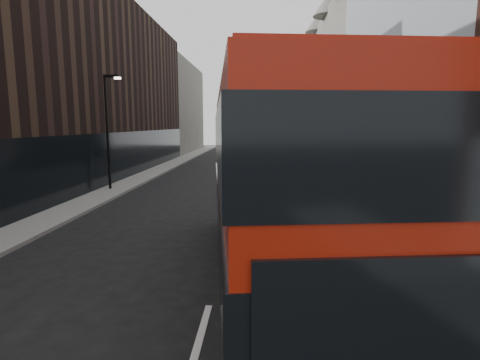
# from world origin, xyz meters

# --- Properties ---
(sidewalk_right) EXTENTS (3.00, 80.00, 0.15)m
(sidewalk_right) POSITION_xyz_m (7.50, 25.00, 0.07)
(sidewalk_right) COLOR slate
(sidewalk_right) RESTS_ON ground
(sidewalk_left) EXTENTS (2.00, 80.00, 0.15)m
(sidewalk_left) POSITION_xyz_m (-8.00, 25.00, 0.07)
(sidewalk_left) COLOR slate
(sidewalk_left) RESTS_ON ground
(building_modern_block) EXTENTS (5.03, 22.00, 20.00)m
(building_modern_block) POSITION_xyz_m (11.47, 21.00, 9.90)
(building_modern_block) COLOR #A3A7AD
(building_modern_block) RESTS_ON ground
(building_victorian) EXTENTS (6.50, 24.00, 21.00)m
(building_victorian) POSITION_xyz_m (11.38, 44.00, 9.66)
(building_victorian) COLOR #605D55
(building_victorian) RESTS_ON ground
(building_left_mid) EXTENTS (5.00, 24.00, 14.00)m
(building_left_mid) POSITION_xyz_m (-11.50, 30.00, 7.00)
(building_left_mid) COLOR black
(building_left_mid) RESTS_ON ground
(building_left_far) EXTENTS (5.00, 20.00, 13.00)m
(building_left_far) POSITION_xyz_m (-11.50, 52.00, 6.50)
(building_left_far) COLOR #605D55
(building_left_far) RESTS_ON ground
(street_lamp) EXTENTS (1.06, 0.22, 7.00)m
(street_lamp) POSITION_xyz_m (-8.22, 18.00, 4.18)
(street_lamp) COLOR black
(street_lamp) RESTS_ON sidewalk_left
(red_bus) EXTENTS (4.41, 12.63, 5.01)m
(red_bus) POSITION_xyz_m (1.50, 4.80, 2.78)
(red_bus) COLOR maroon
(red_bus) RESTS_ON ground
(grey_bus) EXTENTS (4.59, 12.92, 4.09)m
(grey_bus) POSITION_xyz_m (2.87, 37.18, 2.19)
(grey_bus) COLOR black
(grey_bus) RESTS_ON ground
(car_a) EXTENTS (2.01, 4.22, 1.39)m
(car_a) POSITION_xyz_m (1.75, 13.75, 0.70)
(car_a) COLOR black
(car_a) RESTS_ON ground
(car_b) EXTENTS (1.74, 3.85, 1.23)m
(car_b) POSITION_xyz_m (0.88, 19.85, 0.61)
(car_b) COLOR #909498
(car_b) RESTS_ON ground
(car_c) EXTENTS (2.05, 4.92, 1.42)m
(car_c) POSITION_xyz_m (4.40, 32.12, 0.71)
(car_c) COLOR black
(car_c) RESTS_ON ground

